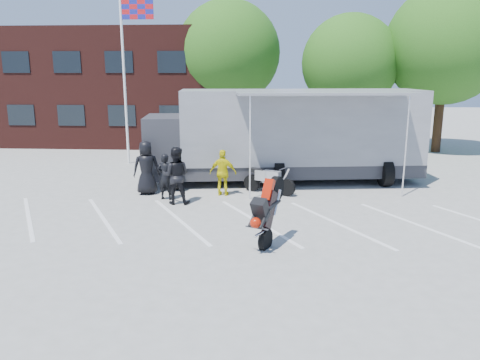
# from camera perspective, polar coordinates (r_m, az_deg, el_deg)

# --- Properties ---
(ground) EXTENTS (100.00, 100.00, 0.00)m
(ground) POSITION_cam_1_polar(r_m,az_deg,el_deg) (13.37, 1.15, -6.44)
(ground) COLOR #A0A09B
(ground) RESTS_ON ground
(parking_bay_lines) EXTENTS (18.09, 13.33, 0.01)m
(parking_bay_lines) POSITION_cam_1_polar(r_m,az_deg,el_deg) (14.31, 1.33, -5.08)
(parking_bay_lines) COLOR white
(parking_bay_lines) RESTS_ON ground
(office_building) EXTENTS (18.00, 8.00, 7.00)m
(office_building) POSITION_cam_1_polar(r_m,az_deg,el_deg) (32.37, -15.59, 10.88)
(office_building) COLOR #401914
(office_building) RESTS_ON ground
(flagpole) EXTENTS (1.61, 0.12, 8.00)m
(flagpole) POSITION_cam_1_polar(r_m,az_deg,el_deg) (23.60, -13.44, 14.14)
(flagpole) COLOR white
(flagpole) RESTS_ON ground
(tree_left) EXTENTS (6.12, 6.12, 8.64)m
(tree_left) POSITION_cam_1_polar(r_m,az_deg,el_deg) (28.72, -1.43, 15.25)
(tree_left) COLOR #382314
(tree_left) RESTS_ON ground
(tree_mid) EXTENTS (5.44, 5.44, 7.68)m
(tree_mid) POSITION_cam_1_polar(r_m,az_deg,el_deg) (27.95, 13.26, 13.70)
(tree_mid) COLOR #382314
(tree_mid) RESTS_ON ground
(tree_right) EXTENTS (6.46, 6.46, 9.12)m
(tree_right) POSITION_cam_1_polar(r_m,az_deg,el_deg) (28.73, 23.75, 14.81)
(tree_right) COLOR #382314
(tree_right) RESTS_ON ground
(transporter_truck) EXTENTS (12.43, 7.13, 3.76)m
(transporter_truck) POSITION_cam_1_polar(r_m,az_deg,el_deg) (19.69, 5.77, -0.11)
(transporter_truck) COLOR gray
(transporter_truck) RESTS_ON ground
(parked_motorcycle) EXTENTS (2.24, 1.62, 1.13)m
(parked_motorcycle) POSITION_cam_1_polar(r_m,az_deg,el_deg) (17.61, 3.54, -1.64)
(parked_motorcycle) COLOR silver
(parked_motorcycle) RESTS_ON ground
(stunt_bike_rider) EXTENTS (1.43, 1.87, 1.99)m
(stunt_bike_rider) POSITION_cam_1_polar(r_m,az_deg,el_deg) (12.77, 4.25, -7.42)
(stunt_bike_rider) COLOR black
(stunt_bike_rider) RESTS_ON ground
(spectator_leather_a) EXTENTS (1.12, 0.88, 2.00)m
(spectator_leather_a) POSITION_cam_1_polar(r_m,az_deg,el_deg) (17.64, -11.34, 1.48)
(spectator_leather_a) COLOR black
(spectator_leather_a) RESTS_ON ground
(spectator_leather_b) EXTENTS (0.67, 0.50, 1.66)m
(spectator_leather_b) POSITION_cam_1_polar(r_m,az_deg,el_deg) (16.78, -9.07, 0.40)
(spectator_leather_b) COLOR black
(spectator_leather_b) RESTS_ON ground
(spectator_leather_c) EXTENTS (0.96, 0.75, 1.98)m
(spectator_leather_c) POSITION_cam_1_polar(r_m,az_deg,el_deg) (16.18, -7.83, 0.54)
(spectator_leather_c) COLOR black
(spectator_leather_c) RESTS_ON ground
(spectator_hivis) EXTENTS (1.04, 0.53, 1.70)m
(spectator_hivis) POSITION_cam_1_polar(r_m,az_deg,el_deg) (17.13, -2.08, 0.89)
(spectator_hivis) COLOR yellow
(spectator_hivis) RESTS_ON ground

